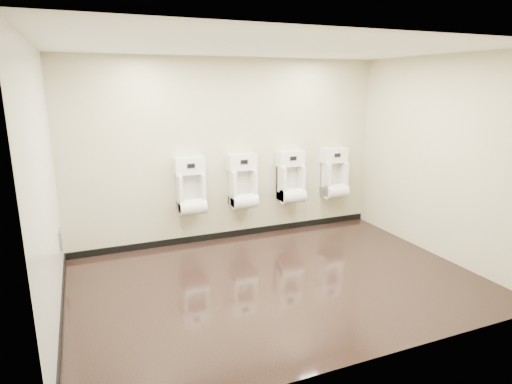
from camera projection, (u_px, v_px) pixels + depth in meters
ground at (278, 281)px, 5.38m from camera, size 5.00×3.50×0.00m
ceiling at (281, 47)px, 4.69m from camera, size 5.00×3.50×0.00m
back_wall at (230, 151)px, 6.60m from camera, size 5.00×0.02×2.80m
front_wall at (372, 212)px, 3.47m from camera, size 5.00×0.02×2.80m
left_wall at (44, 192)px, 4.11m from camera, size 0.02×3.50×2.80m
right_wall at (441, 158)px, 5.96m from camera, size 0.02×3.50×2.80m
tile_overlay_left at (45, 192)px, 4.11m from camera, size 0.01×3.50×2.80m
skirting_back at (232, 234)px, 6.92m from camera, size 5.00×0.02×0.10m
skirting_left at (61, 317)px, 4.45m from camera, size 0.02×3.50×0.10m
access_panel at (61, 239)px, 5.41m from camera, size 0.04×0.25×0.25m
urinal_0 at (191, 190)px, 6.35m from camera, size 0.45×0.34×0.84m
urinal_1 at (243, 185)px, 6.65m from camera, size 0.45×0.34×0.84m
urinal_2 at (291, 181)px, 6.96m from camera, size 0.45×0.34×0.84m
urinal_3 at (334, 177)px, 7.27m from camera, size 0.45×0.34×0.84m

